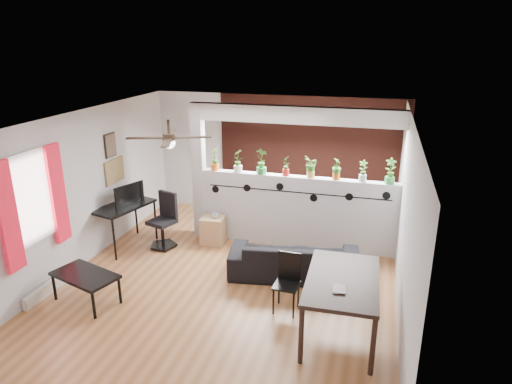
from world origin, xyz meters
name	(u,v)px	position (x,y,z in m)	size (l,w,h in m)	color
room_shell	(229,203)	(0.00, 0.00, 1.30)	(6.30, 7.10, 2.90)	brown
partition_wall	(297,211)	(0.80, 1.50, 0.68)	(3.60, 0.18, 1.35)	#BCBCC1
ceiling_header	(300,115)	(0.80, 1.50, 2.45)	(3.60, 0.18, 0.30)	silver
pier_column	(199,171)	(-1.11, 1.50, 1.30)	(0.22, 0.20, 2.60)	#BCBCC1
brick_panel	(311,159)	(0.80, 2.97, 1.30)	(3.90, 0.05, 2.60)	brown
vine_decal	(297,192)	(0.80, 1.40, 1.08)	(3.31, 0.01, 0.30)	black
window_assembly	(32,201)	(-2.56, -1.20, 1.51)	(0.09, 1.30, 1.55)	white
baseboard_heater	(48,288)	(-2.54, -1.20, 0.09)	(0.08, 1.00, 0.18)	silver
corkboard	(115,171)	(-2.58, 0.95, 1.35)	(0.03, 0.60, 0.45)	olive
framed_art	(110,145)	(-2.58, 0.90, 1.85)	(0.03, 0.34, 0.44)	#8C7259
ceiling_fan	(169,139)	(-0.80, -0.30, 2.31)	(1.19, 1.19, 0.43)	black
potted_plant_0	(215,158)	(-0.78, 1.50, 1.58)	(0.27, 0.28, 0.43)	orange
potted_plant_1	(238,160)	(-0.33, 1.50, 1.58)	(0.25, 0.28, 0.44)	white
potted_plant_2	(262,160)	(0.12, 1.50, 1.60)	(0.29, 0.25, 0.48)	#30843A
potted_plant_3	(286,165)	(0.57, 1.50, 1.55)	(0.19, 0.21, 0.37)	red
potted_plant_4	(311,166)	(1.03, 1.50, 1.56)	(0.21, 0.24, 0.40)	gold
potted_plant_5	(337,168)	(1.48, 1.50, 1.55)	(0.18, 0.21, 0.38)	orange
potted_plant_6	(363,170)	(1.93, 1.50, 1.55)	(0.19, 0.16, 0.38)	silver
potted_plant_7	(391,170)	(2.38, 1.50, 1.59)	(0.24, 0.20, 0.45)	#338E3C
sofa	(294,259)	(0.98, 0.36, 0.29)	(1.99, 0.79, 0.58)	black
cube_shelf	(213,230)	(-0.73, 1.16, 0.26)	(0.43, 0.38, 0.52)	tan
cup	(215,215)	(-0.68, 1.16, 0.57)	(0.13, 0.13, 0.10)	gray
computer_desk	(124,209)	(-2.25, 0.62, 0.74)	(0.86, 1.24, 0.81)	black
monitor	(127,197)	(-2.25, 0.77, 0.91)	(0.06, 0.36, 0.20)	black
office_chair	(164,224)	(-1.55, 0.80, 0.45)	(0.54, 0.54, 1.02)	black
dining_table	(342,284)	(1.85, -1.01, 0.73)	(0.94, 1.51, 0.82)	black
book	(332,288)	(1.75, -1.31, 0.83)	(0.16, 0.21, 0.02)	gray
folding_chair	(288,277)	(1.06, -0.61, 0.51)	(0.36, 0.36, 0.86)	black
coffee_table	(85,277)	(-1.83, -1.23, 0.41)	(1.09, 0.81, 0.45)	black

